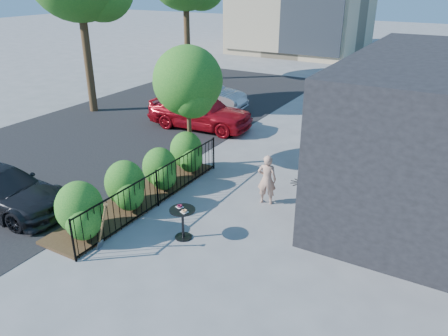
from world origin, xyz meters
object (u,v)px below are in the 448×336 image
Objects in this scene: woman at (267,180)px; shovel at (102,229)px; patio_tree at (189,86)px; car_darkgrey at (0,190)px; car_silver at (202,95)px; cafe_table at (183,218)px; car_red at (200,110)px.

woman is 1.09× the size of shovel.
patio_tree is 2.95× the size of shovel.
shovel reaches higher than car_darkgrey.
car_silver is (-4.43, 11.22, 0.12)m from shovel.
patio_tree reaches higher than cafe_table.
car_red is (-5.24, 4.71, 0.03)m from woman.
cafe_table is 5.27m from car_darkgrey.
car_silver reaches higher than cafe_table.
car_silver is (-1.48, 2.48, -0.05)m from car_red.
shovel is 0.31× the size of car_silver.
shovel is at bearing 46.91° from woman.
woman reaches higher than car_darkgrey.
cafe_table is 0.63× the size of shovel.
car_darkgrey is (0.62, -11.14, -0.10)m from car_silver.
car_silver is at bearing 120.17° from cafe_table.
woman is 0.34× the size of car_silver.
shovel is 12.06m from car_silver.
woman is 0.33× the size of car_red.
car_darkgrey is at bearing -165.72° from cafe_table.
patio_tree reaches higher than woman.
car_red is 1.07× the size of car_darkgrey.
woman is at bearing -136.16° from car_red.
patio_tree is 0.89× the size of car_red.
woman is at bearing 60.49° from shovel.
shovel is (-1.29, -1.37, 0.04)m from cafe_table.
cafe_table is 2.85m from woman.
patio_tree is at bearing -31.85° from woman.
woman reaches higher than cafe_table.
patio_tree is at bearing -34.89° from car_darkgrey.
cafe_table is 8.51m from car_red.
woman is 7.04m from car_red.
car_darkgrey is at bearing 170.10° from car_red.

